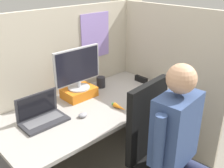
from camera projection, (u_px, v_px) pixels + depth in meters
The scene contains 12 objects.
cubicle_panel_back at pixel (64, 88), 2.49m from camera, with size 2.13×0.05×1.50m.
cubicle_panel_right at pixel (159, 80), 2.70m from camera, with size 0.04×1.43×1.50m.
desk at pixel (92, 123), 2.30m from camera, with size 1.63×0.77×0.72m.
paper_box at pixel (79, 92), 2.38m from camera, with size 0.29×0.21×0.09m.
monitor at pixel (78, 68), 2.29m from camera, with size 0.47×0.20×0.37m.
laptop at pixel (42, 116), 1.99m from camera, with size 0.34×0.20×0.22m.
mouse at pixel (83, 115), 2.06m from camera, with size 0.07×0.06×0.03m.
stapler at pixel (141, 79), 2.70m from camera, with size 0.04×0.15×0.06m.
carrot_toy at pixel (120, 107), 2.17m from camera, with size 0.04×0.16×0.04m.
office_chair at pixel (160, 156), 1.92m from camera, with size 0.53×0.57×1.07m.
person at pixel (182, 144), 1.72m from camera, with size 0.48×0.47×1.28m.
coffee_mug at pixel (101, 82), 2.57m from camera, with size 0.08×0.08×0.10m.
Camera 1 is at (-1.23, -1.16, 1.79)m, focal length 42.00 mm.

